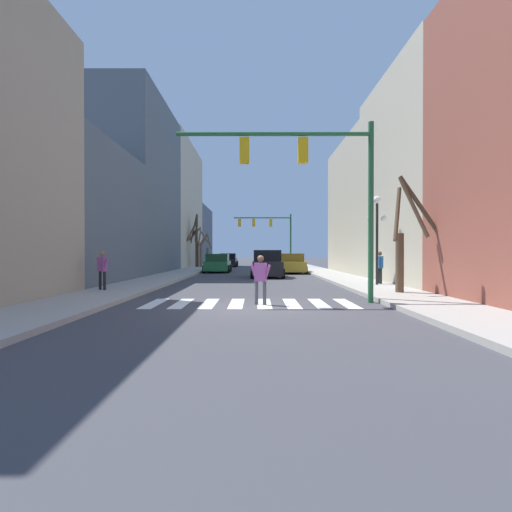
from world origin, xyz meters
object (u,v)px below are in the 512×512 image
car_parked_right_near (219,264)px  pedestrian_near_right_corner (382,264)px  pedestrian_on_right_sidewalk (262,275)px  traffic_signal_near (315,172)px  street_tree_left_near (407,239)px  pedestrian_waiting_at_curb (104,267)px  car_parked_right_far (293,264)px  car_parked_left_far (230,260)px  street_tree_left_mid (197,242)px  street_lamp_right_corner (379,222)px  car_parked_right_mid (269,265)px  street_tree_left_far (208,249)px  street_tree_right_mid (201,248)px  traffic_signal_far (271,228)px

car_parked_right_near → pedestrian_near_right_corner: bearing=-146.5°
pedestrian_near_right_corner → pedestrian_on_right_sidewalk: bearing=-47.1°
traffic_signal_near → street_tree_left_near: size_ratio=1.46×
car_parked_right_near → pedestrian_waiting_at_curb: pedestrian_waiting_at_curb is taller
car_parked_right_far → car_parked_left_far: 15.76m
car_parked_right_far → street_tree_left_mid: bearing=43.3°
pedestrian_near_right_corner → street_tree_left_near: size_ratio=0.35×
pedestrian_waiting_at_curb → street_tree_left_mid: size_ratio=0.28×
pedestrian_on_right_sidewalk → street_tree_left_near: size_ratio=0.35×
traffic_signal_near → street_tree_left_near: 4.70m
pedestrian_waiting_at_curb → pedestrian_near_right_corner: pedestrian_waiting_at_curb is taller
street_lamp_right_corner → car_parked_right_mid: size_ratio=1.00×
traffic_signal_near → street_tree_left_far: bearing=102.9°
car_parked_left_far → street_tree_right_mid: street_tree_right_mid is taller
car_parked_right_near → pedestrian_waiting_at_curb: size_ratio=2.63×
traffic_signal_far → street_tree_left_far: 8.46m
traffic_signal_near → car_parked_left_far: bearing=98.8°
traffic_signal_far → traffic_signal_near: bearing=-89.1°
car_parked_right_far → street_tree_left_far: bearing=29.8°
traffic_signal_near → street_tree_right_mid: size_ratio=1.56×
car_parked_right_far → car_parked_left_far: size_ratio=0.98×
traffic_signal_far → street_tree_right_mid: traffic_signal_far is taller
pedestrian_waiting_at_curb → street_tree_left_far: (0.35, 31.11, 0.97)m
car_parked_right_near → car_parked_left_far: size_ratio=0.89×
traffic_signal_far → street_tree_left_near: (4.21, -28.69, -2.15)m
car_parked_left_far → pedestrian_waiting_at_curb: bearing=174.3°
traffic_signal_near → street_tree_left_far: (-7.82, 34.08, -2.29)m
street_tree_left_near → street_tree_left_far: size_ratio=1.14×
traffic_signal_near → car_parked_right_far: traffic_signal_near is taller
pedestrian_on_right_sidewalk → pedestrian_near_right_corner: (5.88, 6.65, 0.15)m
traffic_signal_near → car_parked_right_near: bearing=104.3°
street_tree_right_mid → street_lamp_right_corner: bearing=-63.0°
car_parked_right_far → pedestrian_on_right_sidewalk: same height
pedestrian_waiting_at_curb → street_tree_left_mid: street_tree_left_mid is taller
car_parked_left_far → street_tree_left_far: size_ratio=1.19×
traffic_signal_far → street_tree_left_near: 29.07m
car_parked_right_mid → street_tree_left_near: street_tree_left_near is taller
car_parked_right_near → pedestrian_on_right_sidewalk: size_ratio=2.65×
car_parked_right_near → pedestrian_waiting_at_curb: 17.42m
street_lamp_right_corner → street_tree_left_near: (-0.06, -3.75, -0.92)m
traffic_signal_near → street_tree_left_far: size_ratio=1.67×
traffic_signal_far → street_tree_left_mid: bearing=-165.8°
street_lamp_right_corner → pedestrian_on_right_sidewalk: size_ratio=2.65×
traffic_signal_far → car_parked_right_mid: 17.46m
traffic_signal_far → street_tree_left_far: size_ratio=1.62×
car_parked_left_far → pedestrian_waiting_at_curb: (-3.02, -30.39, 0.36)m
street_tree_left_mid → pedestrian_on_right_sidewalk: bearing=-77.4°
car_parked_right_mid → street_tree_right_mid: street_tree_right_mid is taller
street_tree_right_mid → traffic_signal_far: bearing=16.8°
traffic_signal_near → street_tree_left_near: (3.74, 1.86, -2.15)m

